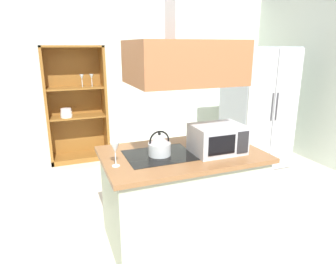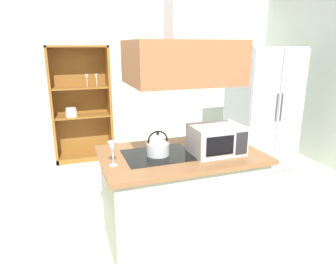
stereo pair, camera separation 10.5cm
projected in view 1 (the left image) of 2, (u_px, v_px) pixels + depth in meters
name	position (u px, v px, depth m)	size (l,w,h in m)	color
ground_plane	(181.00, 248.00, 2.84)	(7.80, 7.80, 0.00)	beige
wall_back	(112.00, 76.00, 5.15)	(6.00, 0.12, 2.70)	silver
kitchen_island	(181.00, 196.00, 2.89)	(1.45, 0.93, 0.90)	#ADBAA0
range_hood	(183.00, 50.00, 2.51)	(0.90, 0.70, 1.17)	#9C5E38
refrigerator	(257.00, 108.00, 4.65)	(0.90, 0.77, 1.83)	#AFBDC8
dish_cabinet	(76.00, 111.00, 4.88)	(0.94, 0.40, 1.85)	brown
kettle	(159.00, 145.00, 2.66)	(0.20, 0.20, 0.23)	#B7C1C3
cutting_board	(208.00, 139.00, 3.11)	(0.34, 0.24, 0.02)	tan
microwave	(217.00, 139.00, 2.73)	(0.46, 0.35, 0.26)	#B7BABF
wine_glass_on_counter	(115.00, 149.00, 2.40)	(0.08, 0.08, 0.21)	silver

